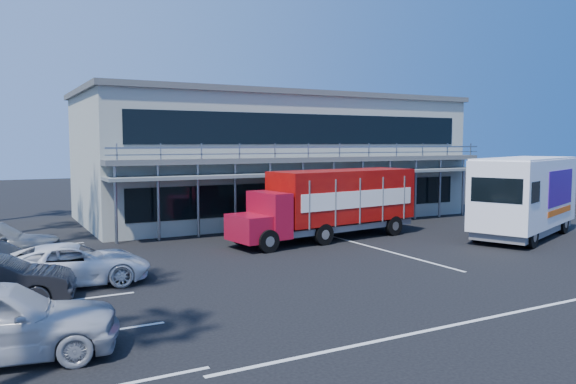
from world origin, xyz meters
name	(u,v)px	position (x,y,z in m)	size (l,w,h in m)	color
ground	(384,267)	(0.00, 0.00, 0.00)	(120.00, 120.00, 0.00)	black
building	(271,156)	(3.00, 14.94, 3.66)	(22.40, 12.00, 7.30)	#A5AA9C
red_truck	(332,202)	(1.64, 5.94, 1.75)	(9.71, 3.45, 3.20)	maroon
white_van	(525,195)	(9.91, 2.00, 2.01)	(8.16, 5.34, 3.78)	white
parked_car_c	(73,264)	(-10.20, 2.65, 0.66)	(2.18, 4.72, 1.31)	white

